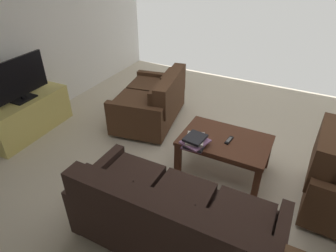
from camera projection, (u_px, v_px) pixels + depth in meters
ground_plane at (210, 168)px, 3.59m from camera, size 5.87×5.86×0.01m
wall_right at (18, 29)px, 3.99m from camera, size 0.12×5.86×2.74m
sofa_main at (172, 220)px, 2.46m from camera, size 1.80×0.83×0.85m
loveseat_near at (153, 102)px, 4.35m from camera, size 1.03×1.39×0.80m
coffee_table at (225, 144)px, 3.36m from camera, size 1.02×0.68×0.46m
tv_stand at (29, 116)px, 4.12m from camera, size 0.46×1.26×0.54m
flat_tv at (18, 79)px, 3.82m from camera, size 0.21×0.89×0.58m
book_stack at (195, 141)px, 3.18m from camera, size 0.32×0.34×0.12m
tv_remote at (229, 140)px, 3.29m from camera, size 0.06×0.16×0.02m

